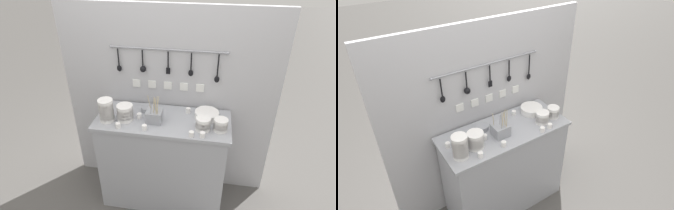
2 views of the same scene
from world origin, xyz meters
TOP-DOWN VIEW (x-y plane):
  - ground_plane at (0.00, 0.00)m, footprint 20.00×20.00m
  - counter at (0.00, 0.00)m, footprint 1.16×0.48m
  - back_wall at (-0.00, 0.28)m, footprint 1.96×0.09m
  - bowl_stack_back_corner at (0.49, -0.08)m, footprint 0.11×0.11m
  - bowl_stack_short_front at (-0.31, -0.06)m, footprint 0.14×0.14m
  - bowl_stack_tall_left at (0.35, -0.09)m, footprint 0.12×0.12m
  - bowl_stack_nested_right at (-0.46, -0.10)m, footprint 0.12×0.12m
  - plate_stack at (0.37, 0.09)m, footprint 0.21×0.21m
  - steel_mixing_bowl at (-0.16, 0.12)m, footprint 0.12×0.12m
  - cutlery_caddy at (-0.07, -0.04)m, footprint 0.13×0.13m
  - cup_edge_near at (-0.34, -0.18)m, footprint 0.04×0.04m
  - cup_edge_far at (0.35, -0.20)m, footprint 0.04×0.04m
  - cup_back_left at (-0.50, 0.06)m, footprint 0.04×0.04m
  - cup_centre at (-0.20, -0.01)m, footprint 0.04×0.04m
  - cup_beside_plates at (0.26, -0.20)m, footprint 0.04×0.04m
  - cup_front_left at (-0.12, -0.18)m, footprint 0.04×0.04m
  - cup_mid_row at (0.20, 0.15)m, footprint 0.04×0.04m

SIDE VIEW (x-z plane):
  - ground_plane at x=0.00m, z-range 0.00..0.00m
  - counter at x=0.00m, z-range 0.00..0.93m
  - back_wall at x=0.00m, z-range 0.00..1.84m
  - steel_mixing_bowl at x=-0.16m, z-range 0.93..0.97m
  - cup_edge_near at x=-0.34m, z-range 0.93..0.97m
  - cup_edge_far at x=0.35m, z-range 0.93..0.97m
  - cup_back_left at x=-0.50m, z-range 0.93..0.97m
  - cup_centre at x=-0.20m, z-range 0.93..0.97m
  - cup_beside_plates at x=0.26m, z-range 0.93..0.97m
  - cup_front_left at x=-0.12m, z-range 0.93..0.97m
  - cup_mid_row at x=0.20m, z-range 0.93..0.97m
  - plate_stack at x=0.37m, z-range 0.93..0.98m
  - bowl_stack_back_corner at x=0.49m, z-range 0.93..1.03m
  - cutlery_caddy at x=-0.07m, z-range 0.84..1.11m
  - bowl_stack_tall_left at x=0.35m, z-range 0.93..1.04m
  - bowl_stack_short_front at x=-0.31m, z-range 0.93..1.07m
  - bowl_stack_nested_right at x=-0.46m, z-range 0.93..1.13m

